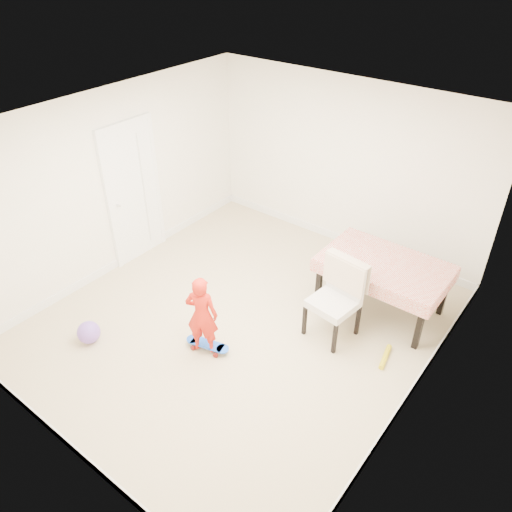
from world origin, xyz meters
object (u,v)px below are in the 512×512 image
Objects in this scene: skateboard at (208,346)px; balloon at (89,332)px; child at (202,317)px; dining_chair at (333,301)px; dining_table at (381,286)px.

balloon reaches higher than skateboard.
child is at bearing 31.12° from balloon.
child is at bearing -124.19° from dining_chair.
dining_table reaches higher than balloon.
balloon is at bearing -132.38° from dining_table.
balloon is at bearing -161.46° from skateboard.
dining_chair reaches higher than balloon.
child is (-0.01, -0.04, 0.48)m from skateboard.
skateboard is (-1.29, -1.96, -0.33)m from dining_table.
skateboard is at bearing -124.84° from dining_chair.
child is (-1.05, -1.18, 0.00)m from dining_chair.
dining_table is 1.51× the size of child.
dining_chair is at bearing -106.68° from dining_table.
dining_table is at bearing -147.79° from child.
balloon is at bearing -132.38° from dining_chair.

